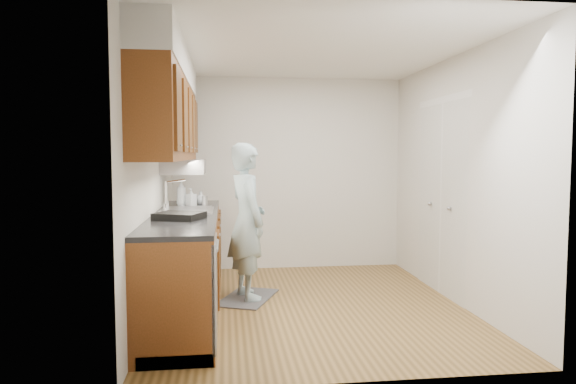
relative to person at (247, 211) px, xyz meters
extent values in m
plane|color=olive|center=(0.60, -0.33, -0.93)|extent=(3.50, 3.50, 0.00)
plane|color=white|center=(0.60, -0.33, 1.57)|extent=(3.50, 3.50, 0.00)
cube|color=silver|center=(-0.90, -0.33, 0.32)|extent=(0.02, 3.50, 2.50)
cube|color=silver|center=(2.10, -0.33, 0.32)|extent=(0.02, 3.50, 2.50)
cube|color=silver|center=(0.60, 1.42, 0.32)|extent=(3.00, 0.02, 2.50)
cube|color=brown|center=(-0.60, -0.33, -0.48)|extent=(0.60, 2.80, 0.90)
cube|color=black|center=(-0.62, -0.33, -0.01)|extent=(0.63, 2.80, 0.04)
cube|color=#B2B2B7|center=(-0.60, -0.13, -0.04)|extent=(0.48, 0.68, 0.14)
cube|color=#B2B2B7|center=(-0.60, -0.13, 0.02)|extent=(0.52, 0.72, 0.01)
cube|color=#B2B2B7|center=(-0.31, -1.43, -0.45)|extent=(0.03, 0.60, 0.80)
cube|color=brown|center=(-0.74, -0.33, 0.90)|extent=(0.33, 2.80, 0.75)
cube|color=silver|center=(-0.74, -0.33, 1.42)|extent=(0.35, 2.80, 0.30)
cube|color=#A5A5AA|center=(-0.67, 0.52, 0.44)|extent=(0.46, 0.75, 0.16)
cube|color=white|center=(2.09, -0.03, 0.10)|extent=(0.02, 1.22, 2.05)
cube|color=#5A5A5C|center=(0.00, 0.00, -0.92)|extent=(0.72, 0.89, 0.01)
imported|color=#9CB7BD|center=(0.00, 0.00, 0.00)|extent=(0.60, 0.74, 1.82)
imported|color=white|center=(-0.70, 0.46, 0.16)|extent=(0.12, 0.12, 0.29)
imported|color=white|center=(-0.59, 0.40, 0.11)|extent=(0.13, 0.13, 0.20)
imported|color=white|center=(-0.50, 0.59, 0.09)|extent=(0.16, 0.16, 0.15)
cylinder|color=#A5A5AA|center=(-0.44, 0.29, 0.07)|extent=(0.07, 0.07, 0.12)
cube|color=black|center=(-0.62, -0.77, 0.04)|extent=(0.47, 0.44, 0.06)
camera|label=1|loc=(-0.22, -5.28, 0.58)|focal=32.00mm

